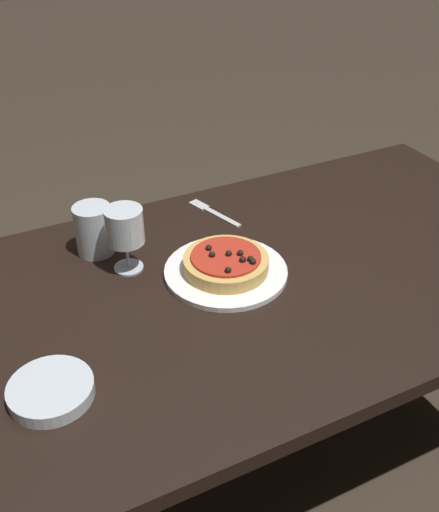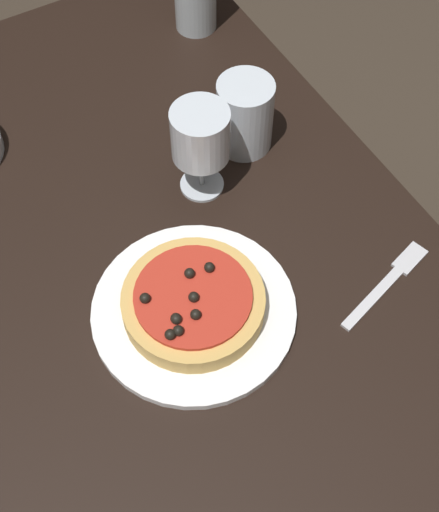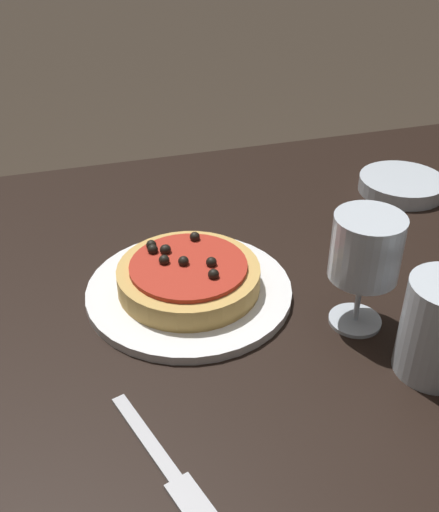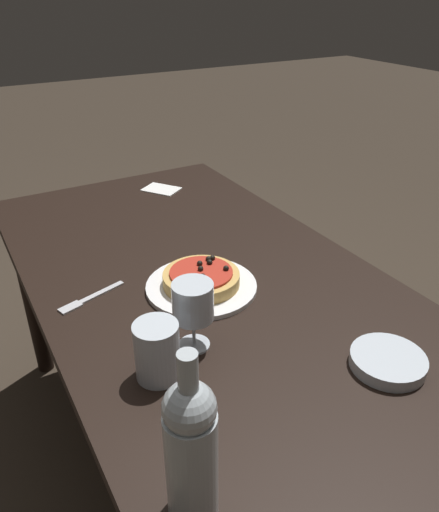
{
  "view_description": "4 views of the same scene",
  "coord_description": "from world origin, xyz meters",
  "px_view_note": "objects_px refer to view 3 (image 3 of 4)",
  "views": [
    {
      "loc": [
        0.56,
        0.91,
        1.48
      ],
      "look_at": [
        0.08,
        -0.04,
        0.76
      ],
      "focal_mm": 42.0,
      "sensor_mm": 36.0,
      "label": 1
    },
    {
      "loc": [
        -0.34,
        0.16,
        1.54
      ],
      "look_at": [
        0.08,
        -0.08,
        0.8
      ],
      "focal_mm": 50.0,
      "sensor_mm": 36.0,
      "label": 2
    },
    {
      "loc": [
        -0.08,
        -0.66,
        1.19
      ],
      "look_at": [
        0.12,
        -0.0,
        0.74
      ],
      "focal_mm": 42.0,
      "sensor_mm": 36.0,
      "label": 3
    },
    {
      "loc": [
        0.98,
        -0.51,
        1.37
      ],
      "look_at": [
        0.08,
        0.01,
        0.79
      ],
      "focal_mm": 35.0,
      "sensor_mm": 36.0,
      "label": 4
    }
  ],
  "objects_px": {
    "dinner_plate": "(189,291)",
    "side_bowl": "(402,185)",
    "wine_glass": "(366,250)",
    "dining_table": "(139,334)",
    "pizza": "(188,276)",
    "fork": "(164,463)"
  },
  "relations": [
    {
      "from": "pizza",
      "to": "fork",
      "type": "height_order",
      "value": "pizza"
    },
    {
      "from": "pizza",
      "to": "wine_glass",
      "type": "xyz_separation_m",
      "value": [
        0.18,
        -0.11,
        0.08
      ]
    },
    {
      "from": "dining_table",
      "to": "pizza",
      "type": "xyz_separation_m",
      "value": [
        0.07,
        -0.04,
        0.11
      ]
    },
    {
      "from": "fork",
      "to": "wine_glass",
      "type": "bearing_deg",
      "value": 99.92
    },
    {
      "from": "dining_table",
      "to": "wine_glass",
      "type": "xyz_separation_m",
      "value": [
        0.25,
        -0.15,
        0.19
      ]
    },
    {
      "from": "wine_glass",
      "to": "side_bowl",
      "type": "relative_size",
      "value": 1.02
    },
    {
      "from": "pizza",
      "to": "fork",
      "type": "distance_m",
      "value": 0.27
    },
    {
      "from": "dinner_plate",
      "to": "fork",
      "type": "distance_m",
      "value": 0.27
    },
    {
      "from": "dining_table",
      "to": "side_bowl",
      "type": "distance_m",
      "value": 0.52
    },
    {
      "from": "dining_table",
      "to": "dinner_plate",
      "type": "bearing_deg",
      "value": -28.1
    },
    {
      "from": "side_bowl",
      "to": "fork",
      "type": "relative_size",
      "value": 0.85
    },
    {
      "from": "wine_glass",
      "to": "side_bowl",
      "type": "distance_m",
      "value": 0.4
    },
    {
      "from": "dining_table",
      "to": "wine_glass",
      "type": "distance_m",
      "value": 0.35
    },
    {
      "from": "dinner_plate",
      "to": "wine_glass",
      "type": "xyz_separation_m",
      "value": [
        0.18,
        -0.11,
        0.1
      ]
    },
    {
      "from": "wine_glass",
      "to": "dining_table",
      "type": "bearing_deg",
      "value": 149.07
    },
    {
      "from": "dining_table",
      "to": "side_bowl",
      "type": "xyz_separation_m",
      "value": [
        0.49,
        0.15,
        0.09
      ]
    },
    {
      "from": "pizza",
      "to": "dining_table",
      "type": "bearing_deg",
      "value": 152.12
    },
    {
      "from": "side_bowl",
      "to": "fork",
      "type": "xyz_separation_m",
      "value": [
        -0.52,
        -0.44,
        -0.01
      ]
    },
    {
      "from": "dining_table",
      "to": "wine_glass",
      "type": "bearing_deg",
      "value": -30.93
    },
    {
      "from": "dinner_plate",
      "to": "fork",
      "type": "xyz_separation_m",
      "value": [
        -0.09,
        -0.25,
        -0.0
      ]
    },
    {
      "from": "dinner_plate",
      "to": "side_bowl",
      "type": "bearing_deg",
      "value": 23.28
    },
    {
      "from": "side_bowl",
      "to": "fork",
      "type": "distance_m",
      "value": 0.68
    }
  ]
}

